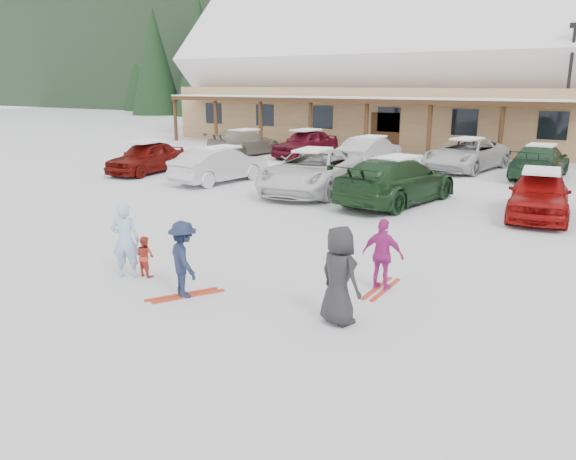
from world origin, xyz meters
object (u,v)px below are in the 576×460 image
Objects in this scene: child_navy at (184,259)px; parked_car_10 at (466,154)px; parked_car_11 at (540,162)px; parked_car_0 at (146,157)px; child_magenta at (383,255)px; parked_car_9 at (370,151)px; toddler_red at (145,256)px; parked_car_4 at (539,194)px; parked_car_3 at (396,180)px; day_lodge at (388,82)px; bystander_dark at (339,275)px; lamp_post at (568,85)px; parked_car_8 at (305,144)px; parked_car_2 at (312,171)px; parked_car_7 at (244,143)px; adult_skier at (125,240)px; parked_car_1 at (220,165)px.

child_navy and parked_car_10 have the same top height.
parked_car_11 is (3.20, 18.01, -0.03)m from child_navy.
parked_car_0 is 0.79× the size of parked_car_10.
parked_car_9 is (-7.22, 15.27, -0.00)m from child_magenta.
parked_car_10 is at bearing -92.01° from toddler_red.
parked_car_4 is at bearing 141.71° from parked_car_9.
parked_car_9 is at bearing -51.39° from parked_car_3.
day_lodge is 17.66× the size of bystander_dark.
day_lodge is 5.54× the size of parked_car_3.
lamp_post reaches higher than parked_car_4.
parked_car_3 is (8.35, -18.87, -3.18)m from day_lodge.
parked_car_8 is (-11.50, 18.15, -0.09)m from bystander_dark.
parked_car_2 is (-6.41, -14.08, -2.98)m from lamp_post.
parked_car_9 is at bearing 38.12° from parked_car_0.
parked_car_7 is at bearing -165.86° from parked_car_10.
parked_car_0 is 0.95× the size of parked_car_8.
parked_car_2 is (-1.51, 10.11, -0.00)m from adult_skier.
parked_car_0 is at bearing -100.20° from day_lodge.
parked_car_4 reaches higher than parked_car_11.
parked_car_2 is 1.29× the size of parked_car_8.
bystander_dark is at bearing 88.25° from parked_car_11.
parked_car_7 is (-0.18, 7.39, 0.00)m from parked_car_0.
child_navy is at bearing 105.01° from parked_car_9.
toddler_red is 0.18× the size of parked_car_7.
parked_car_4 is 9.35m from parked_car_10.
parked_car_7 reaches higher than child_magenta.
parked_car_4 is 0.85× the size of parked_car_7.
lamp_post is 1.20× the size of parked_car_2.
parked_car_0 is at bearing 26.91° from parked_car_11.
adult_skier is 0.33× the size of parked_car_11.
toddler_red is 0.21× the size of parked_car_0.
parked_car_0 is (-14.79, -14.21, -3.05)m from lamp_post.
parked_car_8 is at bearing 113.48° from parked_car_2.
bystander_dark is 0.39× the size of parked_car_1.
parked_car_1 is (0.85, -18.81, -3.24)m from day_lodge.
child_navy reaches higher than parked_car_1.
parked_car_3 is (11.72, -0.15, 0.07)m from parked_car_0.
adult_skier is 0.30× the size of parked_car_3.
parked_car_2 is at bearing 49.17° from parked_car_11.
child_navy is 10.02m from parked_car_3.
lamp_post is 7.06m from parked_car_11.
parked_car_0 is 0.97× the size of parked_car_9.
day_lodge is at bearing -68.53° from child_magenta.
child_navy is at bearing 29.09° from bystander_dark.
lamp_post is at bearing -93.55° from parked_car_3.
bystander_dark is at bearing 152.16° from adult_skier.
adult_skier reaches higher than parked_car_9.
bystander_dark is at bearing -66.54° from parked_car_2.
parked_car_9 is at bearing -66.06° from child_magenta.
adult_skier is at bearing 99.64° from parked_car_9.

